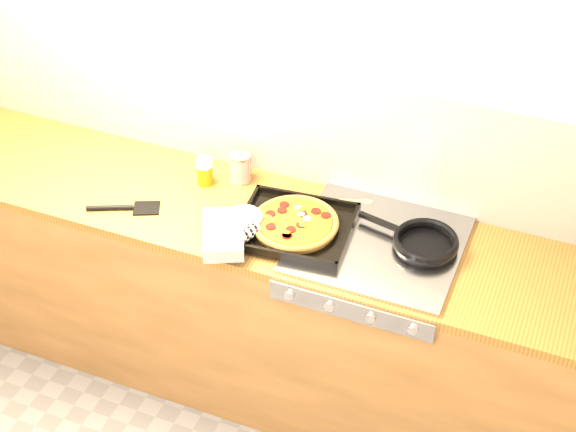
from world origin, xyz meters
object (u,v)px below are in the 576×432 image
at_px(pizza_on_tray, 276,226).
at_px(frying_pan, 424,242).
at_px(tomato_can, 241,167).
at_px(juice_glass, 205,171).

xyz_separation_m(pizza_on_tray, frying_pan, (0.53, 0.12, -0.01)).
bearing_deg(tomato_can, juice_glass, -149.44).
bearing_deg(pizza_on_tray, juice_glass, 153.38).
bearing_deg(tomato_can, frying_pan, -10.13).
relative_size(tomato_can, juice_glass, 1.08).
xyz_separation_m(frying_pan, juice_glass, (-0.92, 0.07, 0.02)).
bearing_deg(frying_pan, tomato_can, 169.87).
height_order(frying_pan, juice_glass, juice_glass).
relative_size(pizza_on_tray, juice_glass, 4.93).
distance_m(tomato_can, juice_glass, 0.14).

